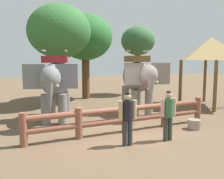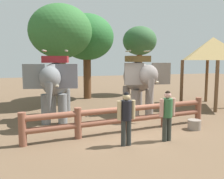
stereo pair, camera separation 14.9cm
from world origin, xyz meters
The scene contains 11 objects.
ground_plane centered at (0.00, 0.00, 0.00)m, with size 60.00×60.00×0.00m, color brown.
log_fence centered at (0.00, 0.07, 0.61)m, with size 7.21×1.00×1.05m.
elephant_near_left centered at (-2.17, 2.67, 1.71)m, with size 2.28×3.64×3.05m.
elephant_center centered at (1.78, 2.77, 1.73)m, with size 2.04×3.63×3.07m.
tourist_woman_in_black centered at (0.95, -1.27, 0.95)m, with size 0.58×0.35×1.65m.
tourist_man_in_blue centered at (-0.47, -1.26, 0.96)m, with size 0.59×0.33×1.66m.
thatched_shelter centered at (6.42, 3.19, 3.17)m, with size 3.67×3.67×3.85m.
tree_far_left centered at (-1.46, 6.29, 4.15)m, with size 3.55×3.55×5.71m.
tree_back_center centered at (4.64, 8.88, 3.91)m, with size 2.50×2.50×5.07m.
tree_deep_back centered at (0.48, 8.19, 4.05)m, with size 3.57×3.57×5.62m.
feed_bucket centered at (2.64, -0.44, 0.18)m, with size 0.49×0.49×0.37m.
Camera 2 is at (-3.22, -8.09, 2.64)m, focal length 39.61 mm.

